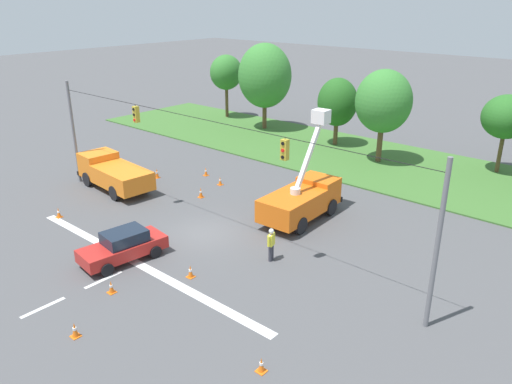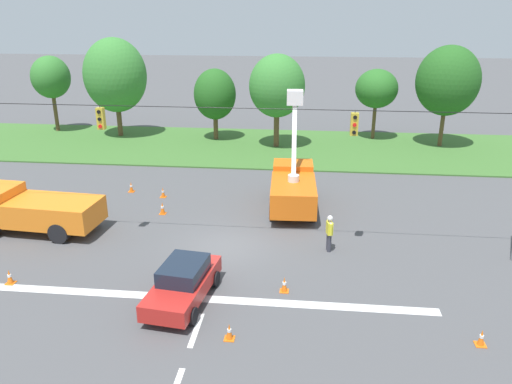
% 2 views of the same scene
% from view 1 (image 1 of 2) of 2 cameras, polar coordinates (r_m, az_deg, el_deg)
% --- Properties ---
extents(ground_plane, '(200.00, 200.00, 0.00)m').
position_cam_1_polar(ground_plane, '(28.47, -5.91, -4.70)').
color(ground_plane, '#4C4C4F').
extents(grass_verge, '(56.00, 12.00, 0.10)m').
position_cam_1_polar(grass_verge, '(41.91, 12.23, 3.70)').
color(grass_verge, '#3D6B2D').
rests_on(grass_verge, ground).
extents(lane_markings, '(17.60, 15.25, 0.01)m').
position_cam_1_polar(lane_markings, '(25.25, -16.04, -9.14)').
color(lane_markings, silver).
rests_on(lane_markings, ground).
extents(signal_gantry, '(26.20, 0.33, 7.20)m').
position_cam_1_polar(signal_gantry, '(26.87, -6.24, 3.45)').
color(signal_gantry, slate).
rests_on(signal_gantry, ground).
extents(tree_far_west, '(3.30, 3.61, 6.75)m').
position_cam_1_polar(tree_far_west, '(54.82, -3.43, 13.46)').
color(tree_far_west, brown).
rests_on(tree_far_west, ground).
extents(tree_west, '(5.29, 5.05, 8.39)m').
position_cam_1_polar(tree_west, '(49.67, 1.01, 13.13)').
color(tree_west, brown).
rests_on(tree_west, ground).
extents(tree_centre, '(3.50, 3.43, 5.99)m').
position_cam_1_polar(tree_centre, '(44.69, 9.29, 10.08)').
color(tree_centre, brown).
rests_on(tree_centre, ground).
extents(tree_east, '(4.37, 4.39, 7.38)m').
position_cam_1_polar(tree_east, '(40.35, 14.37, 9.98)').
color(tree_east, brown).
rests_on(tree_east, ground).
extents(tree_far_east, '(3.51, 3.70, 5.93)m').
position_cam_1_polar(tree_far_east, '(40.94, 26.73, 7.66)').
color(tree_far_east, brown).
rests_on(tree_far_east, ground).
extents(utility_truck_bucket_lift, '(2.66, 5.95, 6.34)m').
position_cam_1_polar(utility_truck_bucket_lift, '(29.74, 5.29, -0.67)').
color(utility_truck_bucket_lift, orange).
rests_on(utility_truck_bucket_lift, ground).
extents(utility_truck_support_near, '(6.63, 2.93, 2.18)m').
position_cam_1_polar(utility_truck_support_near, '(35.82, -16.00, 2.15)').
color(utility_truck_support_near, orange).
rests_on(utility_truck_support_near, ground).
extents(sedan_red, '(2.32, 4.49, 1.56)m').
position_cam_1_polar(sedan_red, '(26.14, -14.91, -5.95)').
color(sedan_red, red).
rests_on(sedan_red, ground).
extents(road_worker, '(0.32, 0.64, 1.77)m').
position_cam_1_polar(road_worker, '(25.12, 1.75, -5.80)').
color(road_worker, '#383842').
rests_on(road_worker, ground).
extents(traffic_cone_foreground_left, '(0.36, 0.36, 0.62)m').
position_cam_1_polar(traffic_cone_foreground_left, '(35.44, -4.12, 1.27)').
color(traffic_cone_foreground_left, orange).
rests_on(traffic_cone_foreground_left, ground).
extents(traffic_cone_foreground_right, '(0.36, 0.36, 0.65)m').
position_cam_1_polar(traffic_cone_foreground_right, '(37.39, -5.75, 2.34)').
color(traffic_cone_foreground_right, orange).
rests_on(traffic_cone_foreground_right, ground).
extents(traffic_cone_mid_left, '(0.36, 0.36, 0.64)m').
position_cam_1_polar(traffic_cone_mid_left, '(24.21, -7.50, -8.99)').
color(traffic_cone_mid_left, orange).
rests_on(traffic_cone_mid_left, ground).
extents(traffic_cone_mid_right, '(0.36, 0.36, 0.70)m').
position_cam_1_polar(traffic_cone_mid_right, '(33.33, -6.33, -0.06)').
color(traffic_cone_mid_right, orange).
rests_on(traffic_cone_mid_right, ground).
extents(traffic_cone_near_bucket, '(0.36, 0.36, 0.60)m').
position_cam_1_polar(traffic_cone_near_bucket, '(18.78, 0.61, -19.17)').
color(traffic_cone_near_bucket, orange).
rests_on(traffic_cone_near_bucket, ground).
extents(traffic_cone_lane_edge_a, '(0.36, 0.36, 0.71)m').
position_cam_1_polar(traffic_cone_lane_edge_a, '(37.45, -11.25, 2.12)').
color(traffic_cone_lane_edge_a, orange).
rests_on(traffic_cone_lane_edge_a, ground).
extents(traffic_cone_lane_edge_b, '(0.36, 0.36, 0.65)m').
position_cam_1_polar(traffic_cone_lane_edge_b, '(21.50, -20.00, -14.59)').
color(traffic_cone_lane_edge_b, orange).
rests_on(traffic_cone_lane_edge_b, ground).
extents(traffic_cone_far_left, '(0.36, 0.36, 0.63)m').
position_cam_1_polar(traffic_cone_far_left, '(32.46, -21.63, -2.21)').
color(traffic_cone_far_left, orange).
rests_on(traffic_cone_far_left, ground).
extents(traffic_cone_far_right, '(0.36, 0.36, 0.61)m').
position_cam_1_polar(traffic_cone_far_right, '(23.79, -16.22, -10.39)').
color(traffic_cone_far_right, orange).
rests_on(traffic_cone_far_right, ground).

